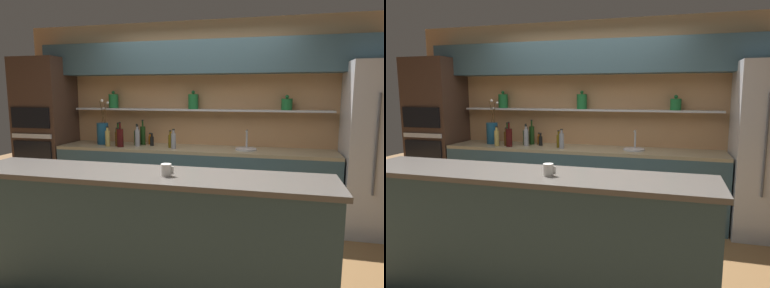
% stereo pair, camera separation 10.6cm
% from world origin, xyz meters
% --- Properties ---
extents(ground_plane, '(12.00, 12.00, 0.00)m').
position_xyz_m(ground_plane, '(0.00, 0.00, 0.00)').
color(ground_plane, brown).
extents(back_wall_unit, '(5.20, 0.44, 2.60)m').
position_xyz_m(back_wall_unit, '(-0.00, 1.53, 1.55)').
color(back_wall_unit, tan).
rests_on(back_wall_unit, ground_plane).
extents(back_counter_unit, '(3.65, 0.62, 0.92)m').
position_xyz_m(back_counter_unit, '(-0.05, 1.24, 0.46)').
color(back_counter_unit, '#334C56').
rests_on(back_counter_unit, ground_plane).
extents(island_counter, '(2.95, 0.61, 1.02)m').
position_xyz_m(island_counter, '(0.00, -0.63, 0.51)').
color(island_counter, '#334C56').
rests_on(island_counter, ground_plane).
extents(refrigerator, '(0.81, 0.73, 1.99)m').
position_xyz_m(refrigerator, '(2.19, 1.20, 0.99)').
color(refrigerator, '#B7B7BC').
rests_on(refrigerator, ground_plane).
extents(oven_tower, '(0.70, 0.64, 2.13)m').
position_xyz_m(oven_tower, '(-2.25, 1.24, 1.06)').
color(oven_tower, '#3D281E').
rests_on(oven_tower, ground_plane).
extents(flower_vase, '(0.16, 0.17, 0.63)m').
position_xyz_m(flower_vase, '(-1.36, 1.27, 1.08)').
color(flower_vase, navy).
rests_on(flower_vase, back_counter_unit).
extents(sink_fixture, '(0.27, 0.27, 0.25)m').
position_xyz_m(sink_fixture, '(0.65, 1.25, 0.95)').
color(sink_fixture, '#B7B7BC').
rests_on(sink_fixture, back_counter_unit).
extents(bottle_wine_0, '(0.08, 0.08, 0.29)m').
position_xyz_m(bottle_wine_0, '(-0.85, 1.29, 1.03)').
color(bottle_wine_0, '#193814').
rests_on(bottle_wine_0, back_counter_unit).
extents(bottle_wine_1, '(0.07, 0.07, 0.30)m').
position_xyz_m(bottle_wine_1, '(-1.15, 1.32, 1.03)').
color(bottle_wine_1, '#193814').
rests_on(bottle_wine_1, back_counter_unit).
extents(bottle_spirit_2, '(0.06, 0.06, 0.25)m').
position_xyz_m(bottle_spirit_2, '(-0.27, 1.12, 1.03)').
color(bottle_spirit_2, gray).
rests_on(bottle_spirit_2, back_counter_unit).
extents(bottle_wine_3, '(0.07, 0.07, 0.35)m').
position_xyz_m(bottle_wine_3, '(-0.79, 1.36, 1.05)').
color(bottle_wine_3, '#193814').
rests_on(bottle_wine_3, back_counter_unit).
extents(bottle_wine_4, '(0.08, 0.08, 0.34)m').
position_xyz_m(bottle_wine_4, '(-1.00, 1.09, 1.05)').
color(bottle_wine_4, '#380C0C').
rests_on(bottle_wine_4, back_counter_unit).
extents(bottle_sauce_5, '(0.05, 0.05, 0.17)m').
position_xyz_m(bottle_sauce_5, '(-0.63, 1.28, 0.99)').
color(bottle_sauce_5, black).
rests_on(bottle_sauce_5, back_counter_unit).
extents(bottle_spirit_6, '(0.06, 0.06, 0.23)m').
position_xyz_m(bottle_spirit_6, '(-0.88, 1.40, 1.01)').
color(bottle_spirit_6, gray).
rests_on(bottle_spirit_6, back_counter_unit).
extents(bottle_spirit_7, '(0.06, 0.06, 0.28)m').
position_xyz_m(bottle_spirit_7, '(-0.81, 1.20, 1.04)').
color(bottle_spirit_7, gray).
rests_on(bottle_spirit_7, back_counter_unit).
extents(bottle_oil_8, '(0.06, 0.06, 0.23)m').
position_xyz_m(bottle_oil_8, '(-0.34, 1.19, 1.01)').
color(bottle_oil_8, brown).
rests_on(bottle_oil_8, back_counter_unit).
extents(bottle_spirit_9, '(0.06, 0.06, 0.25)m').
position_xyz_m(bottle_spirit_9, '(-1.08, 1.15, 1.02)').
color(bottle_spirit_9, '#4C2D0C').
rests_on(bottle_spirit_9, back_counter_unit).
extents(bottle_spirit_10, '(0.07, 0.07, 0.27)m').
position_xyz_m(bottle_spirit_10, '(-1.20, 1.10, 1.03)').
color(bottle_spirit_10, tan).
rests_on(bottle_spirit_10, back_counter_unit).
extents(bottle_sauce_11, '(0.05, 0.05, 0.16)m').
position_xyz_m(bottle_sauce_11, '(-0.70, 1.41, 0.99)').
color(bottle_sauce_11, '#9E4C0A').
rests_on(bottle_sauce_11, back_counter_unit).
extents(coffee_mug, '(0.10, 0.08, 0.09)m').
position_xyz_m(coffee_mug, '(0.22, -0.69, 1.07)').
color(coffee_mug, silver).
rests_on(coffee_mug, island_counter).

